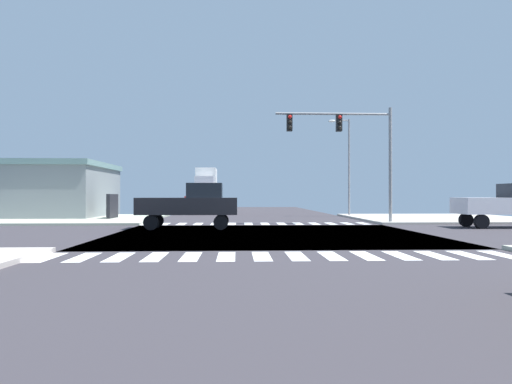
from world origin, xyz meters
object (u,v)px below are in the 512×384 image
(traffic_signal_mast, at_px, (347,138))
(box_truck_trailing_1, at_px, (206,188))
(street_lamp, at_px, (346,158))
(suv_nearside_1, at_px, (198,199))
(bank_building, at_px, (22,190))
(pickup_leading_1, at_px, (509,203))
(pickup_middle_2, at_px, (191,204))

(traffic_signal_mast, height_order, box_truck_trailing_1, traffic_signal_mast)
(traffic_signal_mast, height_order, street_lamp, street_lamp)
(suv_nearside_1, distance_m, box_truck_trailing_1, 11.29)
(bank_building, distance_m, pickup_leading_1, 33.08)
(street_lamp, relative_size, pickup_leading_1, 1.54)
(pickup_middle_2, bearing_deg, box_truck_trailing_1, -177.68)
(street_lamp, xyz_separation_m, pickup_middle_2, (-11.18, -12.88, -3.42))
(box_truck_trailing_1, xyz_separation_m, pickup_middle_2, (1.20, -29.62, -1.27))
(traffic_signal_mast, relative_size, bank_building, 0.49)
(street_lamp, bearing_deg, bank_building, -177.84)
(traffic_signal_mast, relative_size, pickup_leading_1, 1.38)
(street_lamp, relative_size, bank_building, 0.55)
(street_lamp, xyz_separation_m, pickup_leading_1, (5.63, -12.88, -3.42))
(street_lamp, bearing_deg, suv_nearside_1, 156.01)
(suv_nearside_1, bearing_deg, traffic_signal_mast, 124.21)
(bank_building, height_order, box_truck_trailing_1, box_truck_trailing_1)
(street_lamp, height_order, pickup_middle_2, street_lamp)
(box_truck_trailing_1, bearing_deg, pickup_leading_1, 121.30)
(bank_building, xyz_separation_m, suv_nearside_1, (12.84, 6.46, -0.71))
(box_truck_trailing_1, height_order, pickup_middle_2, box_truck_trailing_1)
(suv_nearside_1, xyz_separation_m, pickup_middle_2, (1.20, -18.39, -0.10))
(suv_nearside_1, bearing_deg, pickup_middle_2, 93.73)
(pickup_leading_1, xyz_separation_m, box_truck_trailing_1, (-18.01, 29.62, 1.27))
(box_truck_trailing_1, bearing_deg, street_lamp, 126.48)
(suv_nearside_1, relative_size, box_truck_trailing_1, 0.64)
(bank_building, xyz_separation_m, pickup_leading_1, (30.85, -11.93, -0.81))
(pickup_middle_2, bearing_deg, street_lamp, 139.04)
(traffic_signal_mast, bearing_deg, street_lamp, 76.78)
(traffic_signal_mast, relative_size, box_truck_trailing_1, 0.98)
(bank_building, bearing_deg, pickup_middle_2, -40.35)
(bank_building, relative_size, box_truck_trailing_1, 1.99)
(pickup_leading_1, bearing_deg, traffic_signal_mast, -113.67)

